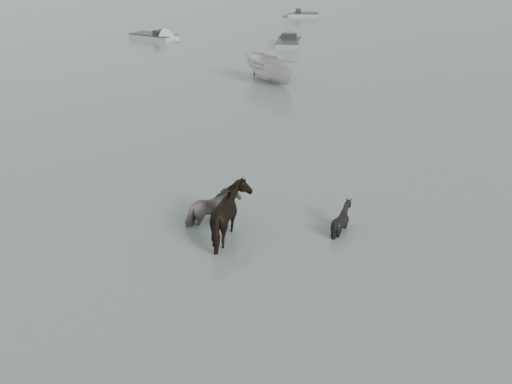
# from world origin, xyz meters

# --- Properties ---
(ground) EXTENTS (140.00, 140.00, 0.00)m
(ground) POSITION_xyz_m (0.00, 0.00, 0.00)
(ground) COLOR #51605A
(ground) RESTS_ON ground
(pony_pinto) EXTENTS (1.71, 0.99, 1.36)m
(pony_pinto) POSITION_xyz_m (-0.44, 0.82, 0.68)
(pony_pinto) COLOR black
(pony_pinto) RESTS_ON ground
(pony_dark) EXTENTS (1.81, 1.96, 1.64)m
(pony_dark) POSITION_xyz_m (-0.41, -0.36, 0.82)
(pony_dark) COLOR black
(pony_dark) RESTS_ON ground
(pony_black) EXTENTS (1.17, 1.07, 1.13)m
(pony_black) POSITION_xyz_m (2.37, -1.44, 0.56)
(pony_black) COLOR black
(pony_black) RESTS_ON ground
(boat_small) EXTENTS (1.85, 4.34, 1.64)m
(boat_small) POSITION_xyz_m (9.79, 14.00, 0.82)
(boat_small) COLOR beige
(boat_small) RESTS_ON ground
(skiff_port) EXTENTS (4.24, 4.81, 0.75)m
(skiff_port) POSITION_xyz_m (16.78, 22.93, 0.38)
(skiff_port) COLOR gray
(skiff_port) RESTS_ON ground
(skiff_mid) EXTENTS (3.76, 5.27, 0.75)m
(skiff_mid) POSITION_xyz_m (9.33, 30.34, 0.38)
(skiff_mid) COLOR #ABADAB
(skiff_mid) RESTS_ON ground
(skiff_star) EXTENTS (4.28, 3.65, 0.75)m
(skiff_star) POSITION_xyz_m (26.56, 35.07, 0.38)
(skiff_star) COLOR #A8A9A4
(skiff_star) RESTS_ON ground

